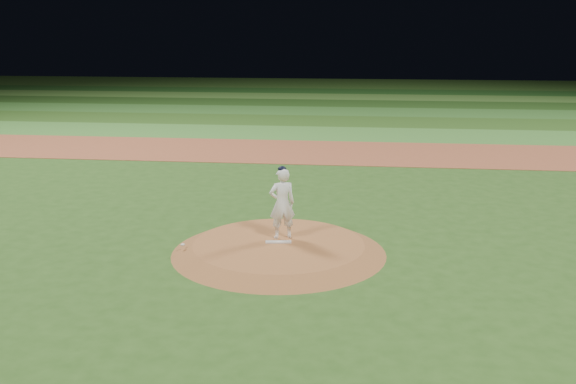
{
  "coord_description": "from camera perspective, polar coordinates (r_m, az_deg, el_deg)",
  "views": [
    {
      "loc": [
        2.08,
        -15.48,
        5.58
      ],
      "look_at": [
        0.0,
        2.0,
        1.1
      ],
      "focal_mm": 40.0,
      "sensor_mm": 36.0,
      "label": 1
    }
  ],
  "objects": [
    {
      "name": "ground",
      "position": [
        16.59,
        -0.82,
        -5.38
      ],
      "size": [
        120.0,
        120.0,
        0.0
      ],
      "primitive_type": "plane",
      "color": "#29501A",
      "rests_on": "ground"
    },
    {
      "name": "infield_dirt_band",
      "position": [
        30.08,
        2.71,
        3.58
      ],
      "size": [
        70.0,
        6.0,
        0.02
      ],
      "primitive_type": "cube",
      "color": "brown",
      "rests_on": "ground"
    },
    {
      "name": "outfield_stripe_0",
      "position": [
        35.48,
        3.35,
        5.21
      ],
      "size": [
        70.0,
        5.0,
        0.02
      ],
      "primitive_type": "cube",
      "color": "#3A792C",
      "rests_on": "ground"
    },
    {
      "name": "outfield_stripe_1",
      "position": [
        40.42,
        3.79,
        6.32
      ],
      "size": [
        70.0,
        5.0,
        0.02
      ],
      "primitive_type": "cube",
      "color": "#284F19",
      "rests_on": "ground"
    },
    {
      "name": "outfield_stripe_2",
      "position": [
        45.37,
        4.14,
        7.18
      ],
      "size": [
        70.0,
        5.0,
        0.02
      ],
      "primitive_type": "cube",
      "color": "#2F6424",
      "rests_on": "ground"
    },
    {
      "name": "outfield_stripe_3",
      "position": [
        50.34,
        4.42,
        7.87
      ],
      "size": [
        70.0,
        5.0,
        0.02
      ],
      "primitive_type": "cube",
      "color": "#1E4215",
      "rests_on": "ground"
    },
    {
      "name": "outfield_stripe_4",
      "position": [
        55.3,
        4.64,
        8.44
      ],
      "size": [
        70.0,
        5.0,
        0.02
      ],
      "primitive_type": "cube",
      "color": "#3D6D27",
      "rests_on": "ground"
    },
    {
      "name": "outfield_stripe_5",
      "position": [
        60.28,
        4.84,
        8.92
      ],
      "size": [
        70.0,
        5.0,
        0.02
      ],
      "primitive_type": "cube",
      "color": "#1A4516",
      "rests_on": "ground"
    },
    {
      "name": "pitchers_mound",
      "position": [
        16.55,
        -0.82,
        -4.97
      ],
      "size": [
        5.5,
        5.5,
        0.25
      ],
      "primitive_type": "cone",
      "color": "#995B2F",
      "rests_on": "ground"
    },
    {
      "name": "pitching_rubber",
      "position": [
        16.55,
        -0.86,
        -4.46
      ],
      "size": [
        0.68,
        0.26,
        0.03
      ],
      "primitive_type": "cube",
      "rotation": [
        0.0,
        0.0,
        0.14
      ],
      "color": "silver",
      "rests_on": "pitchers_mound"
    },
    {
      "name": "rosin_bag",
      "position": [
        16.51,
        -9.34,
        -4.64
      ],
      "size": [
        0.11,
        0.11,
        0.06
      ],
      "primitive_type": "ellipsoid",
      "color": "silver",
      "rests_on": "pitchers_mound"
    },
    {
      "name": "pitcher_on_mound",
      "position": [
        16.63,
        -0.53,
        -1.0
      ],
      "size": [
        0.8,
        0.66,
        1.93
      ],
      "color": "white",
      "rests_on": "pitchers_mound"
    }
  ]
}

